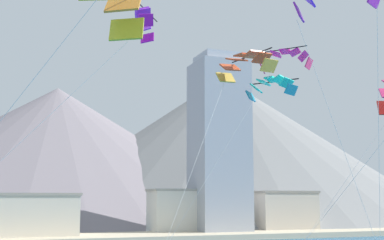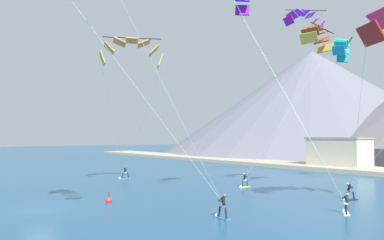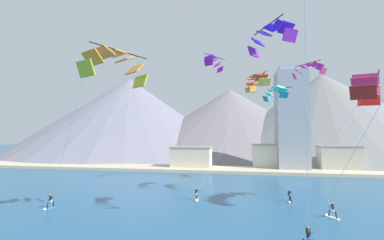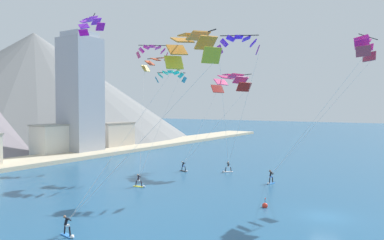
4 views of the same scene
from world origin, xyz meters
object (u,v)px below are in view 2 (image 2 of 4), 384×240
Objects in this scene: parafoil_kite_mid_center at (132,50)px; parafoil_kite_distant_mid_solo at (305,17)px; kitesurfer_far_left at (244,183)px; kitesurfer_mid_center at (124,175)px; kitesurfer_far_right at (348,195)px; parafoil_kite_far_left at (316,37)px; kitesurfer_near_lead at (221,210)px; race_marker_buoy at (109,200)px; kitesurfer_near_trail at (346,207)px; parafoil_kite_distant_high_outer at (342,48)px.

parafoil_kite_distant_mid_solo is at bearing 70.94° from parafoil_kite_mid_center.
kitesurfer_far_left is at bearing -97.62° from parafoil_kite_distant_mid_solo.
kitesurfer_mid_center is 0.12× the size of parafoil_kite_mid_center.
kitesurfer_far_right is 16.16m from parafoil_kite_far_left.
parafoil_kite_mid_center is at bearing -109.06° from parafoil_kite_distant_mid_solo.
kitesurfer_near_lead is at bearing -12.52° from kitesurfer_mid_center.
kitesurfer_far_left is 0.12× the size of parafoil_kite_mid_center.
kitesurfer_near_lead is 1.78× the size of race_marker_buoy.
race_marker_buoy is (-1.78, -26.41, -21.20)m from parafoil_kite_distant_mid_solo.
parafoil_kite_mid_center is 17.03m from race_marker_buoy.
parafoil_kite_mid_center is 23.27m from parafoil_kite_distant_mid_solo.
parafoil_kite_distant_mid_solo is (-9.12, 22.81, 20.79)m from kitesurfer_near_lead.
kitesurfer_near_trail is 16.42m from parafoil_kite_distant_high_outer.
parafoil_kite_distant_mid_solo reaches higher than race_marker_buoy.
kitesurfer_near_lead is 22.00m from parafoil_kite_far_left.
kitesurfer_far_right is at bearing 118.68° from kitesurfer_near_trail.
kitesurfer_near_lead is 9.69m from kitesurfer_near_trail.
parafoil_kite_far_left is 3.09m from parafoil_kite_distant_high_outer.
parafoil_kite_distant_high_outer is 26.58m from race_marker_buoy.
kitesurfer_near_lead is 0.30× the size of parafoil_kite_distant_mid_solo.
kitesurfer_far_left is 0.11× the size of parafoil_kite_far_left.
kitesurfer_far_left is at bearing 61.88° from parafoil_kite_mid_center.
kitesurfer_far_left reaches higher than kitesurfer_near_trail.
parafoil_kite_far_left is 26.20m from race_marker_buoy.
parafoil_kite_mid_center reaches higher than race_marker_buoy.
kitesurfer_far_right is at bearing -52.59° from parafoil_kite_distant_high_outer.
parafoil_kite_distant_mid_solo reaches higher than parafoil_kite_far_left.
parafoil_kite_distant_high_outer is 13.50m from parafoil_kite_distant_mid_solo.
parafoil_kite_distant_high_outer reaches higher than kitesurfer_mid_center.
parafoil_kite_far_left is (24.36, 9.44, 15.61)m from kitesurfer_mid_center.
parafoil_kite_mid_center is at bearing -139.41° from parafoil_kite_distant_high_outer.
kitesurfer_near_trail is 15.55m from kitesurfer_far_left.
parafoil_kite_distant_mid_solo is at bearing 43.65° from kitesurfer_mid_center.
kitesurfer_far_left is at bearing -173.21° from kitesurfer_far_right.
parafoil_kite_far_left reaches higher than kitesurfer_near_trail.
parafoil_kite_mid_center is 0.97× the size of parafoil_kite_far_left.
parafoil_kite_distant_mid_solo reaches higher than parafoil_kite_distant_high_outer.
parafoil_kite_far_left is (-6.94, 6.81, 15.66)m from kitesurfer_near_trail.
kitesurfer_mid_center is at bearing 167.48° from kitesurfer_near_lead.
kitesurfer_near_trail reaches higher than kitesurfer_far_right.
parafoil_kite_mid_center reaches higher than kitesurfer_near_trail.
kitesurfer_mid_center is 32.12m from parafoil_kite_distant_mid_solo.
parafoil_kite_distant_mid_solo reaches higher than parafoil_kite_mid_center.
kitesurfer_mid_center is at bearing -175.20° from kitesurfer_near_trail.
kitesurfer_near_trail is (4.51, 8.58, -0.12)m from kitesurfer_near_lead.
race_marker_buoy is (-15.41, -12.18, -0.29)m from kitesurfer_near_trail.
kitesurfer_far_left is 11.98m from kitesurfer_far_right.
parafoil_kite_far_left reaches higher than kitesurfer_mid_center.
parafoil_kite_distant_high_outer is (-4.31, 7.24, 14.09)m from kitesurfer_near_trail.
parafoil_kite_far_left is at bearing 17.99° from kitesurfer_far_left.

